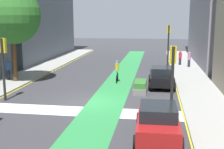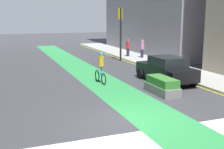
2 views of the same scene
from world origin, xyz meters
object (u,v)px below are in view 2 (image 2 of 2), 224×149
traffic_signal_far_right (120,24)px  median_planter (162,86)px  cyclist_in_lane (101,67)px  pedestrian_sidewalk_right_a (142,49)px  car_black_right_far (166,69)px  pedestrian_sidewalk_right_b (128,48)px

traffic_signal_far_right → median_planter: traffic_signal_far_right is taller
cyclist_in_lane → pedestrian_sidewalk_right_a: cyclist_in_lane is taller
car_black_right_far → pedestrian_sidewalk_right_a: bearing=71.7°
traffic_signal_far_right → car_black_right_far: 9.41m
cyclist_in_lane → median_planter: 4.02m
car_black_right_far → pedestrian_sidewalk_right_b: bearing=78.2°
median_planter → car_black_right_far: bearing=54.9°
pedestrian_sidewalk_right_b → median_planter: 13.30m
pedestrian_sidewalk_right_b → median_planter: size_ratio=0.72×
car_black_right_far → pedestrian_sidewalk_right_a: size_ratio=2.61×
car_black_right_far → cyclist_in_lane: (-3.68, 1.16, 0.17)m
traffic_signal_far_right → pedestrian_sidewalk_right_b: (1.42, 1.49, -2.25)m
traffic_signal_far_right → pedestrian_sidewalk_right_b: size_ratio=2.89×
cyclist_in_lane → median_planter: bearing=-57.3°
car_black_right_far → pedestrian_sidewalk_right_b: 10.79m
cyclist_in_lane → pedestrian_sidewalk_right_a: 10.53m
cyclist_in_lane → pedestrian_sidewalk_right_b: cyclist_in_lane is taller
cyclist_in_lane → pedestrian_sidewalk_right_a: (6.74, 8.09, 0.00)m
median_planter → pedestrian_sidewalk_right_b: bearing=73.6°
cyclist_in_lane → median_planter: cyclist_in_lane is taller
traffic_signal_far_right → median_planter: 11.83m
car_black_right_far → pedestrian_sidewalk_right_b: (2.21, 10.56, 0.15)m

